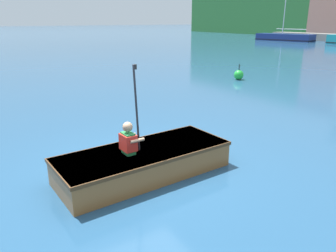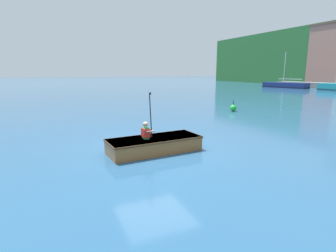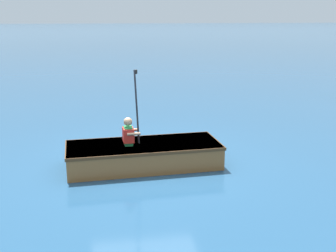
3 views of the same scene
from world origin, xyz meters
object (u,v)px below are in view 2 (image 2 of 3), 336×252
Objects in this scene: moored_boat_dock_east_end at (285,85)px; channel_buoy at (233,108)px; rowboat_foreground at (156,144)px; person_paddler at (146,131)px.

channel_buoy is at bearing -54.29° from moored_boat_dock_east_end.
rowboat_foreground is (24.59, -33.66, -0.15)m from moored_boat_dock_east_end.
person_paddler is (24.61, -34.00, 0.32)m from moored_boat_dock_east_end.
person_paddler reaches higher than channel_buoy.
moored_boat_dock_east_end is 5.09× the size of person_paddler.
rowboat_foreground is 2.17× the size of person_paddler.
person_paddler is at bearing -53.53° from channel_buoy.
rowboat_foreground is 10.38m from channel_buoy.
moored_boat_dock_east_end reaches higher than person_paddler.
channel_buoy is (-6.34, 8.58, -0.52)m from person_paddler.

